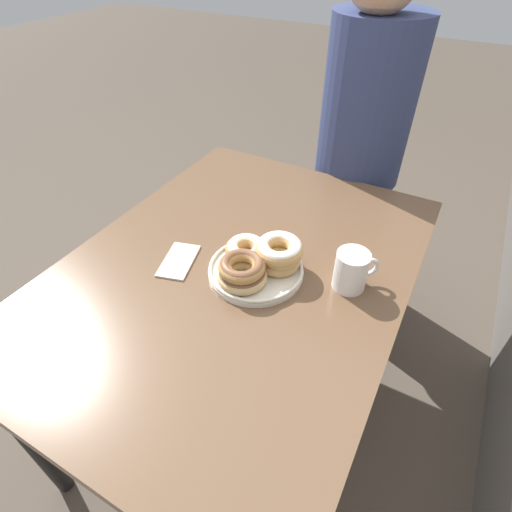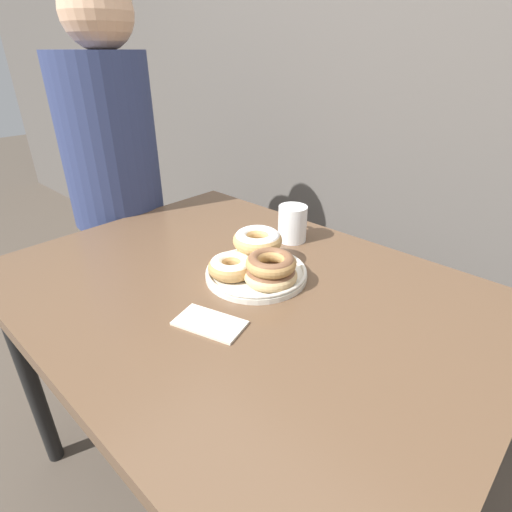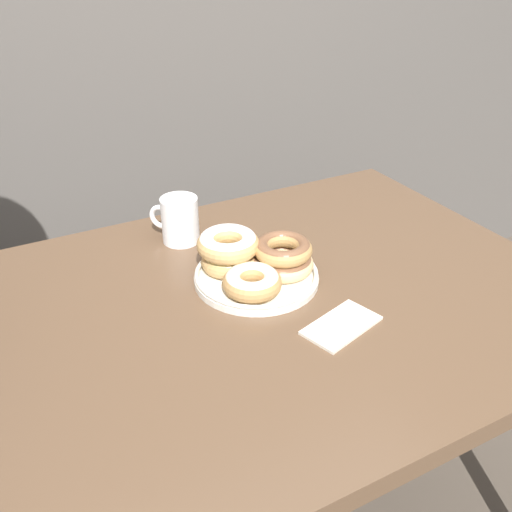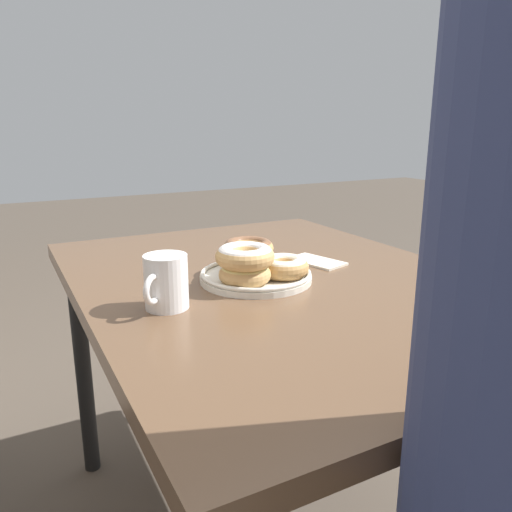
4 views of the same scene
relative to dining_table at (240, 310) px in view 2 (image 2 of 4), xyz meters
name	(u,v)px [view 2 (image 2 of 4)]	position (x,y,z in m)	size (l,w,h in m)	color
wall_back	(427,47)	(0.00, 0.89, 0.60)	(8.00, 0.05, 2.60)	#56514C
dining_table	(240,310)	(0.00, 0.00, 0.00)	(1.22, 0.91, 0.77)	brown
donut_plate	(257,261)	(0.00, 0.07, 0.12)	(0.27, 0.26, 0.10)	silver
coffee_mug	(292,223)	(-0.08, 0.30, 0.13)	(0.10, 0.11, 0.11)	white
person_figure	(115,191)	(-0.78, 0.11, 0.12)	(0.38, 0.33, 1.50)	brown
napkin	(210,323)	(0.06, -0.15, 0.08)	(0.17, 0.12, 0.01)	beige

